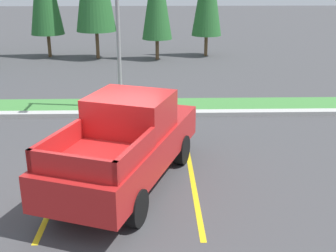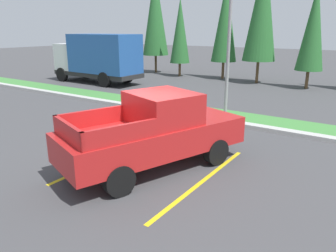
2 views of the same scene
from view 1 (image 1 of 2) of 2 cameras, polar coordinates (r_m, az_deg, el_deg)
The scene contains 7 objects.
ground_plane at distance 10.53m, azimuth -7.82°, elevation -7.12°, with size 120.00×120.00×0.00m, color #424244.
parking_line_near at distance 10.52m, azimuth -13.88°, elevation -7.53°, with size 0.12×4.80×0.01m, color yellow.
parking_line_far at distance 10.31m, azimuth 3.34°, elevation -7.54°, with size 0.12×4.80×0.01m, color yellow.
curb_strip at distance 15.13m, azimuth -5.90°, elevation 1.63°, with size 56.00×0.40×0.15m, color #B2B2AD.
grass_median at distance 16.19m, azimuth -5.62°, elevation 2.67°, with size 56.00×1.80×0.06m, color #42843D.
pickup_truck_main at distance 9.92m, azimuth -5.43°, elevation -2.15°, with size 3.55×5.55×2.10m.
street_light at distance 15.19m, azimuth -6.78°, elevation 15.31°, with size 0.24×1.49×6.16m.
Camera 1 is at (1.18, -9.36, 4.68)m, focal length 46.15 mm.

